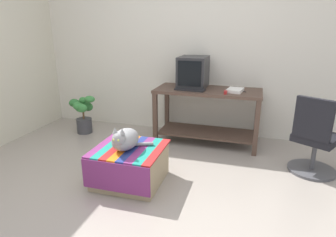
{
  "coord_description": "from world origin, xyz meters",
  "views": [
    {
      "loc": [
        0.91,
        -2.25,
        1.59
      ],
      "look_at": [
        0.0,
        0.85,
        0.55
      ],
      "focal_mm": 30.75,
      "sensor_mm": 36.0,
      "label": 1
    }
  ],
  "objects": [
    {
      "name": "office_chair",
      "position": [
        1.63,
        1.02,
        0.39
      ],
      "size": [
        0.58,
        0.58,
        0.89
      ],
      "rotation": [
        0.0,
        0.0,
        2.61
      ],
      "color": "#4C4C51",
      "rests_on": "ground_plane"
    },
    {
      "name": "stapler",
      "position": [
        0.61,
        1.4,
        0.79
      ],
      "size": [
        0.04,
        0.11,
        0.04
      ],
      "primitive_type": "cube",
      "rotation": [
        0.0,
        0.0,
        0.03
      ],
      "color": "#A31E1E",
      "rests_on": "desk"
    },
    {
      "name": "ottoman_with_blanket",
      "position": [
        -0.25,
        0.26,
        0.2
      ],
      "size": [
        0.7,
        0.69,
        0.39
      ],
      "color": "tan",
      "rests_on": "ground_plane"
    },
    {
      "name": "cat",
      "position": [
        -0.27,
        0.21,
        0.5
      ],
      "size": [
        0.38,
        0.4,
        0.28
      ],
      "rotation": [
        0.0,
        0.0,
        -0.01
      ],
      "color": "gray",
      "rests_on": "ottoman_with_blanket"
    },
    {
      "name": "ground_plane",
      "position": [
        0.0,
        0.0,
        0.0
      ],
      "size": [
        14.0,
        14.0,
        0.0
      ],
      "primitive_type": "plane",
      "color": "#9E9389"
    },
    {
      "name": "book",
      "position": [
        0.71,
        1.55,
        0.79
      ],
      "size": [
        0.23,
        0.28,
        0.04
      ],
      "primitive_type": "cube",
      "rotation": [
        0.0,
        0.0,
        -0.16
      ],
      "color": "white",
      "rests_on": "desk"
    },
    {
      "name": "keyboard",
      "position": [
        0.13,
        1.46,
        0.78
      ],
      "size": [
        0.41,
        0.2,
        0.02
      ],
      "primitive_type": "cube",
      "rotation": [
        0.0,
        0.0,
        -0.12
      ],
      "color": "black",
      "rests_on": "desk"
    },
    {
      "name": "back_wall",
      "position": [
        0.0,
        2.05,
        1.3
      ],
      "size": [
        8.0,
        0.1,
        2.6
      ],
      "primitive_type": "cube",
      "color": "silver",
      "rests_on": "ground_plane"
    },
    {
      "name": "potted_plant",
      "position": [
        -1.54,
        1.45,
        0.3
      ],
      "size": [
        0.41,
        0.34,
        0.59
      ],
      "color": "#3D3D42",
      "rests_on": "ground_plane"
    },
    {
      "name": "pen",
      "position": [
        0.81,
        1.61,
        0.77
      ],
      "size": [
        0.09,
        0.11,
        0.01
      ],
      "primitive_type": "cylinder",
      "rotation": [
        0.0,
        1.57,
        2.24
      ],
      "color": "black",
      "rests_on": "desk"
    },
    {
      "name": "tv_monitor",
      "position": [
        0.12,
        1.7,
        0.98
      ],
      "size": [
        0.39,
        0.48,
        0.42
      ],
      "rotation": [
        0.0,
        0.0,
        -0.01
      ],
      "color": "#28282B",
      "rests_on": "desk"
    },
    {
      "name": "desk",
      "position": [
        0.35,
        1.6,
        0.52
      ],
      "size": [
        1.44,
        0.65,
        0.77
      ],
      "rotation": [
        0.0,
        0.0,
        -0.01
      ],
      "color": "#4C382D",
      "rests_on": "ground_plane"
    }
  ]
}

